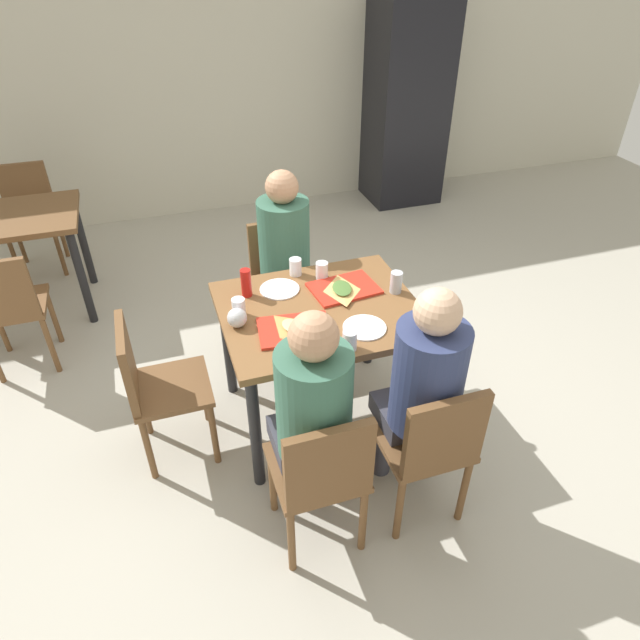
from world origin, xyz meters
name	(u,v)px	position (x,y,z in m)	size (l,w,h in m)	color
ground_plane	(320,415)	(0.00, 0.00, -0.01)	(10.00, 10.00, 0.02)	#B2AD9E
back_wall	(209,61)	(0.00, 3.20, 1.40)	(10.00, 0.10, 2.80)	beige
main_table	(320,325)	(0.00, 0.00, 0.67)	(1.04, 0.87, 0.78)	brown
chair_near_left	(322,473)	(-0.26, -0.82, 0.51)	(0.40, 0.40, 0.86)	brown
chair_near_right	(431,444)	(0.26, -0.82, 0.51)	(0.40, 0.40, 0.86)	brown
chair_far_side	(282,276)	(0.00, 0.82, 0.51)	(0.40, 0.40, 0.86)	brown
chair_left_end	(153,383)	(-0.90, 0.00, 0.51)	(0.40, 0.40, 0.86)	brown
person_in_red	(312,410)	(-0.26, -0.68, 0.75)	(0.32, 0.42, 1.27)	#383842
person_in_brown_jacket	(422,384)	(0.26, -0.68, 0.75)	(0.32, 0.42, 1.27)	#383842
person_far_side	(286,253)	(0.00, 0.68, 0.75)	(0.32, 0.42, 1.27)	#383842
tray_red_near	(295,330)	(-0.18, -0.15, 0.79)	(0.36, 0.26, 0.02)	red
tray_red_far	(344,288)	(0.18, 0.13, 0.79)	(0.36, 0.26, 0.02)	red
paper_plate_center	(280,289)	(-0.16, 0.24, 0.78)	(0.22, 0.22, 0.01)	white
paper_plate_near_edge	(365,328)	(0.16, -0.24, 0.78)	(0.22, 0.22, 0.01)	white
pizza_slice_a	(295,328)	(-0.18, -0.16, 0.80)	(0.23, 0.28, 0.02)	#C68C47
pizza_slice_b	(342,289)	(0.16, 0.10, 0.80)	(0.19, 0.25, 0.02)	#DBAD60
plastic_cup_a	(295,267)	(-0.03, 0.37, 0.83)	(0.07, 0.07, 0.10)	white
plastic_cup_b	(350,340)	(0.03, -0.37, 0.83)	(0.07, 0.07, 0.10)	white
plastic_cup_c	(239,307)	(-0.42, 0.07, 0.83)	(0.07, 0.07, 0.10)	white
plastic_cup_d	(322,271)	(0.10, 0.28, 0.83)	(0.07, 0.07, 0.10)	white
soda_can	(396,282)	(0.44, 0.02, 0.84)	(0.07, 0.07, 0.12)	#B7BCC6
condiment_bottle	(246,283)	(-0.34, 0.24, 0.86)	(0.06, 0.06, 0.16)	red
foil_bundle	(237,318)	(-0.44, -0.02, 0.83)	(0.10, 0.10, 0.10)	silver
drink_fridge	(406,105)	(1.83, 2.85, 0.95)	(0.70, 0.60, 1.90)	black
background_table	(15,234)	(-1.69, 1.74, 0.64)	(0.90, 0.70, 0.78)	brown
background_chair_near	(9,305)	(-1.69, 1.01, 0.51)	(0.40, 0.40, 0.86)	brown
background_chair_far	(30,210)	(-1.69, 2.47, 0.51)	(0.40, 0.40, 0.86)	brown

